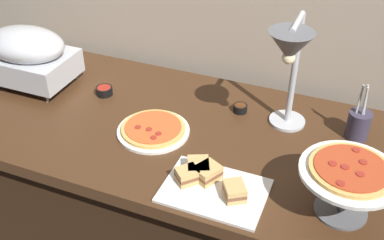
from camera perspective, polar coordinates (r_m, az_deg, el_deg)
buffet_table at (r=2.06m, az=-3.58°, el=-8.88°), size 1.90×0.84×0.76m
chafing_dish at (r=2.13m, az=-19.55°, el=7.66°), size 0.38×0.26×0.26m
heat_lamp at (r=1.57m, az=11.97°, el=7.71°), size 0.15×0.31×0.46m
pizza_plate_front at (r=1.77m, az=-4.77°, el=-1.18°), size 0.28×0.28×0.03m
pizza_plate_center at (r=1.43m, az=18.71°, el=-6.50°), size 0.29×0.29×0.18m
sandwich_platter at (r=1.52m, az=2.23°, el=-7.66°), size 0.33×0.24×0.06m
sauce_cup_near at (r=1.89m, az=5.93°, el=1.48°), size 0.06×0.06×0.03m
sauce_cup_far at (r=2.02m, az=-10.70°, el=3.56°), size 0.07×0.07×0.03m
utensil_holder at (r=1.82m, az=19.72°, el=-0.53°), size 0.08×0.08×0.23m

